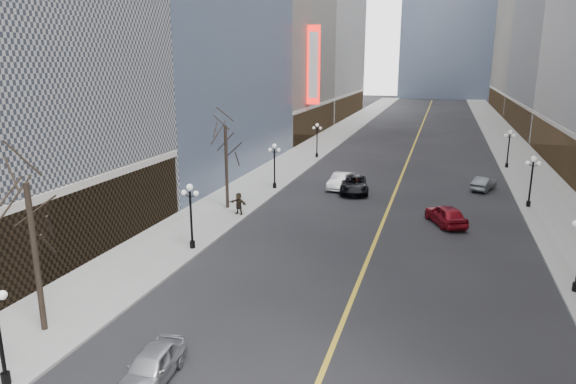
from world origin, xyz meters
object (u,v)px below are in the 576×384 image
Objects in this scene: car_sb_mid at (446,215)px; streetlamp_west_3 at (317,137)px; streetlamp_west_1 at (191,209)px; car_nb_far at (353,184)px; streetlamp_east_3 at (509,145)px; streetlamp_west_2 at (274,161)px; car_nb_near at (151,366)px; car_sb_far at (484,183)px; streetlamp_east_2 at (532,176)px; car_nb_mid at (341,181)px.

streetlamp_west_3 is at bearing -81.11° from car_sb_mid.
car_nb_far is (7.84, 19.10, -2.09)m from streetlamp_west_1.
streetlamp_east_3 is 1.00× the size of streetlamp_west_3.
streetlamp_west_2 is (-23.60, -18.00, 0.00)m from streetlamp_east_3.
car_sb_mid is at bearing -23.02° from streetlamp_west_2.
car_nb_far is at bearing 80.95° from car_nb_near.
car_nb_near reaches higher than car_sb_far.
streetlamp_east_3 is 12.84m from car_sb_far.
streetlamp_east_2 is at bearing -37.33° from streetlamp_west_3.
streetlamp_west_2 is 18.00m from streetlamp_west_3.
streetlamp_west_1 is 1.00× the size of streetlamp_west_2.
streetlamp_east_2 is 29.68m from streetlamp_west_1.
streetlamp_east_2 is 1.10× the size of car_sb_far.
streetlamp_west_2 is 0.78× the size of car_nb_far.
car_nb_near is (-18.25, -31.99, -2.20)m from streetlamp_east_2.
streetlamp_west_3 is (0.00, 18.00, 0.00)m from streetlamp_west_2.
streetlamp_west_2 is at bearing -90.00° from streetlamp_west_3.
streetlamp_west_3 reaches higher than car_sb_far.
car_sb_far is at bearing -105.48° from streetlamp_east_3.
car_nb_far is (2.49, 33.09, 0.11)m from car_nb_near.
car_sb_far is (-3.37, -12.19, -2.22)m from streetlamp_east_3.
car_nb_near is 0.70× the size of car_nb_far.
streetlamp_east_3 is at bearing 48.14° from car_nb_mid.
streetlamp_east_3 is at bearing -130.24° from car_sb_mid.
car_nb_mid reaches higher than car_nb_near.
streetlamp_west_3 is at bearing 102.80° from car_nb_far.
streetlamp_west_1 and streetlamp_west_2 have the same top height.
car_nb_far is 1.22× the size of car_sb_mid.
car_sb_far is at bearing 120.15° from streetlamp_east_2.
car_sb_mid is (16.61, -25.05, -2.09)m from streetlamp_west_3.
streetlamp_east_2 is 18.00m from streetlamp_east_3.
car_nb_far reaches higher than car_nb_near.
streetlamp_west_1 reaches higher than car_sb_mid.
streetlamp_west_3 is 18.75m from car_nb_far.
streetlamp_east_3 is 1.10× the size of car_nb_near.
car_nb_mid reaches higher than car_sb_far.
car_sb_mid is 13.37m from car_sb_far.
streetlamp_west_2 is 32.51m from car_nb_near.
car_nb_mid is (0.95, 34.35, 0.08)m from car_nb_near.
car_nb_far is at bearing -67.56° from car_sb_mid.
streetlamp_east_2 is at bearing -159.39° from car_sb_mid.
streetlamp_west_3 is at bearing 180.00° from streetlamp_east_3.
streetlamp_east_3 is 29.68m from streetlamp_west_2.
streetlamp_east_3 is at bearing 37.33° from streetlamp_west_2.
streetlamp_west_1 is at bearing 106.17° from car_nb_near.
streetlamp_east_2 is at bearing 140.21° from car_sb_far.
streetlamp_west_1 is 1.10× the size of car_sb_far.
car_sb_mid reaches higher than car_nb_near.
car_sb_mid is at bearing 94.36° from car_sb_far.
car_nb_mid is at bearing 128.68° from car_nb_far.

